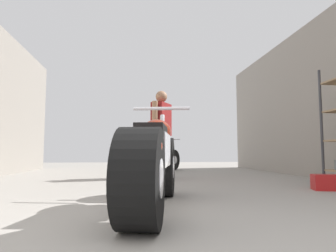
{
  "coord_description": "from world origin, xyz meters",
  "views": [
    {
      "loc": [
        -0.37,
        -0.72,
        0.48
      ],
      "look_at": [
        0.17,
        3.69,
        0.87
      ],
      "focal_mm": 31.58,
      "sensor_mm": 36.0,
      "label": 1
    }
  ],
  "objects_px": {
    "mechanic_in_blue": "(161,128)",
    "red_toolbox": "(327,182)",
    "motorcycle_black_naked": "(159,157)",
    "motorcycle_maroon_cruiser": "(154,162)"
  },
  "relations": [
    {
      "from": "mechanic_in_blue",
      "to": "red_toolbox",
      "type": "bearing_deg",
      "value": -46.91
    },
    {
      "from": "motorcycle_maroon_cruiser",
      "to": "mechanic_in_blue",
      "type": "height_order",
      "value": "mechanic_in_blue"
    },
    {
      "from": "motorcycle_maroon_cruiser",
      "to": "red_toolbox",
      "type": "bearing_deg",
      "value": 23.5
    },
    {
      "from": "mechanic_in_blue",
      "to": "red_toolbox",
      "type": "height_order",
      "value": "mechanic_in_blue"
    },
    {
      "from": "motorcycle_black_naked",
      "to": "red_toolbox",
      "type": "height_order",
      "value": "motorcycle_black_naked"
    },
    {
      "from": "mechanic_in_blue",
      "to": "red_toolbox",
      "type": "relative_size",
      "value": 4.94
    },
    {
      "from": "motorcycle_black_naked",
      "to": "mechanic_in_blue",
      "type": "xyz_separation_m",
      "value": [
        -0.13,
        -1.85,
        0.58
      ]
    },
    {
      "from": "motorcycle_maroon_cruiser",
      "to": "motorcycle_black_naked",
      "type": "distance_m",
      "value": 4.88
    },
    {
      "from": "motorcycle_maroon_cruiser",
      "to": "red_toolbox",
      "type": "distance_m",
      "value": 2.47
    },
    {
      "from": "red_toolbox",
      "to": "motorcycle_black_naked",
      "type": "bearing_deg",
      "value": 114.48
    }
  ]
}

